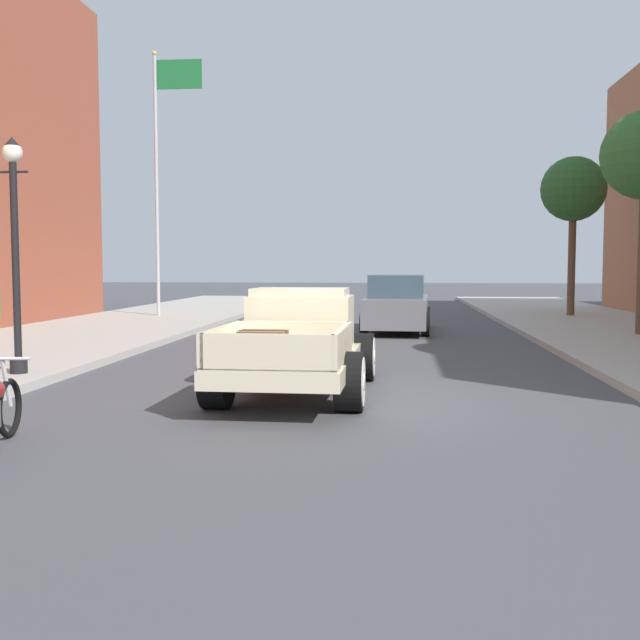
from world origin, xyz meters
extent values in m
plane|color=#47474C|center=(0.00, 0.00, 0.00)|extent=(140.00, 140.00, 0.00)
cube|color=beige|center=(-0.41, 0.64, 0.54)|extent=(1.88, 4.94, 0.24)
cube|color=beige|center=(-0.40, 0.99, 1.06)|extent=(1.59, 1.14, 0.80)
cube|color=beige|center=(-0.40, 0.94, 1.52)|extent=(1.46, 0.97, 0.12)
cube|color=#3D4C5B|center=(-0.39, 1.56, 1.22)|extent=(1.33, 0.07, 0.44)
cube|color=beige|center=(-0.37, 2.29, 0.92)|extent=(1.36, 1.53, 0.52)
cube|color=silver|center=(-0.35, 3.09, 0.90)|extent=(0.68, 0.12, 0.47)
cube|color=beige|center=(-0.44, -0.76, 0.68)|extent=(1.74, 2.14, 0.04)
cube|color=beige|center=(-1.25, -0.74, 0.90)|extent=(0.13, 2.10, 0.44)
cube|color=beige|center=(0.37, -0.78, 0.90)|extent=(0.13, 2.10, 0.44)
cube|color=beige|center=(-0.47, -1.77, 0.90)|extent=(1.62, 0.12, 0.44)
cube|color=beige|center=(-0.42, 0.25, 0.90)|extent=(1.62, 0.12, 0.44)
cylinder|color=black|center=(-1.27, 2.01, 0.40)|extent=(0.38, 0.81, 0.80)
cylinder|color=silver|center=(-1.46, 2.01, 0.40)|extent=(0.03, 0.66, 0.66)
cylinder|color=silver|center=(-1.47, 2.01, 0.40)|extent=(0.03, 0.24, 0.24)
cylinder|color=black|center=(0.52, 1.96, 0.40)|extent=(0.38, 0.81, 0.80)
cylinder|color=silver|center=(0.71, 1.96, 0.40)|extent=(0.03, 0.66, 0.66)
cylinder|color=silver|center=(0.72, 1.96, 0.40)|extent=(0.03, 0.24, 0.24)
cylinder|color=black|center=(-1.34, -0.69, 0.40)|extent=(0.38, 0.81, 0.80)
cylinder|color=silver|center=(-1.52, -0.68, 0.40)|extent=(0.03, 0.66, 0.66)
cylinder|color=silver|center=(-1.53, -0.68, 0.40)|extent=(0.03, 0.24, 0.24)
cylinder|color=black|center=(0.45, -0.73, 0.40)|extent=(0.38, 0.81, 0.80)
cylinder|color=silver|center=(0.64, -0.74, 0.40)|extent=(0.03, 0.66, 0.66)
cylinder|color=silver|center=(0.65, -0.74, 0.40)|extent=(0.03, 0.24, 0.24)
cube|color=brown|center=(-0.63, -1.11, 0.90)|extent=(0.61, 0.45, 0.40)
cube|color=#3D2D1E|center=(-0.63, -1.11, 0.90)|extent=(0.62, 0.07, 0.42)
cube|color=brown|center=(-0.22, -0.47, 0.84)|extent=(0.47, 0.36, 0.28)
torus|color=black|center=(-3.26, -2.60, 0.33)|extent=(0.16, 0.67, 0.67)
cylinder|color=silver|center=(-3.25, -2.65, 0.64)|extent=(0.09, 0.26, 0.58)
cylinder|color=silver|center=(-3.23, -2.77, 0.91)|extent=(0.62, 0.12, 0.04)
cube|color=slate|center=(1.12, 11.19, 0.61)|extent=(1.94, 4.38, 0.80)
cube|color=#384C5B|center=(1.11, 11.04, 1.33)|extent=(1.62, 2.08, 0.64)
cylinder|color=black|center=(0.36, 12.52, 0.33)|extent=(0.25, 0.67, 0.66)
cylinder|color=black|center=(2.01, 12.43, 0.33)|extent=(0.25, 0.67, 0.66)
cylinder|color=black|center=(0.23, 9.94, 0.33)|extent=(0.25, 0.67, 0.66)
cylinder|color=black|center=(1.88, 9.86, 0.33)|extent=(0.25, 0.67, 0.66)
cylinder|color=black|center=(-5.13, 1.22, 0.27)|extent=(0.28, 0.28, 0.24)
cylinder|color=black|center=(-5.13, 1.22, 1.99)|extent=(0.12, 0.12, 3.20)
cylinder|color=black|center=(-5.13, 1.22, 3.44)|extent=(0.50, 0.04, 0.04)
sphere|color=silver|center=(-5.13, 1.22, 3.75)|extent=(0.32, 0.32, 0.32)
cone|color=black|center=(-5.13, 1.22, 3.93)|extent=(0.24, 0.24, 0.14)
cylinder|color=#B2B2B7|center=(-7.27, 15.31, 4.65)|extent=(0.12, 0.12, 9.00)
sphere|color=gold|center=(-7.27, 15.31, 9.23)|extent=(0.16, 0.16, 0.16)
cube|color=#196633|center=(-6.41, 15.31, 8.50)|extent=(1.60, 0.03, 1.00)
cylinder|color=brown|center=(7.28, 16.80, 1.95)|extent=(0.26, 0.26, 3.59)
sphere|color=#285628|center=(7.28, 16.80, 4.59)|extent=(2.26, 2.26, 2.26)
camera|label=1|loc=(1.03, -10.53, 1.94)|focal=42.16mm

